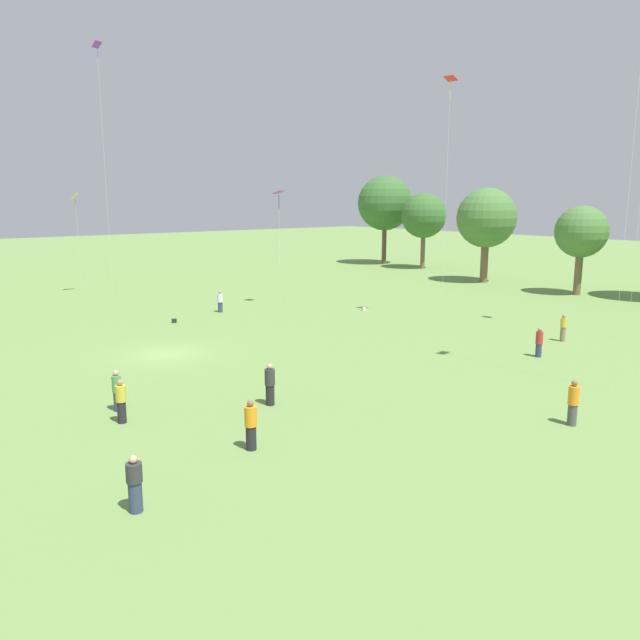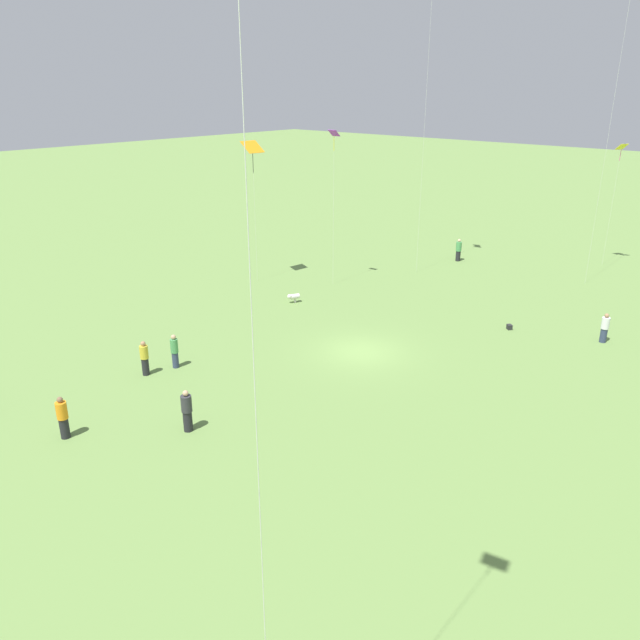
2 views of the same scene
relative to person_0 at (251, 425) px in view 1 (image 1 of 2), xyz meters
name	(u,v)px [view 1 (image 1 of 2)]	position (x,y,z in m)	size (l,w,h in m)	color
ground_plane	(167,354)	(-14.72, 3.66, -0.91)	(240.00, 240.00, 0.00)	#6B8E47
tree_0	(385,203)	(-42.99, 48.68, 7.22)	(7.26, 7.26, 11.78)	brown
tree_1	(424,216)	(-35.80, 48.47, 5.73)	(5.62, 5.62, 9.48)	brown
tree_2	(486,218)	(-22.77, 43.63, 5.82)	(6.21, 6.21, 9.88)	brown
tree_3	(581,232)	(-11.90, 43.09, 4.83)	(4.71, 4.71, 8.16)	brown
person_0	(251,425)	(0.00, 0.00, 0.00)	(0.61, 0.61, 1.84)	#232328
person_1	(573,403)	(5.81, 11.14, 0.00)	(0.46, 0.46, 1.83)	#4C4C51
person_2	(117,391)	(-6.98, -2.15, -0.02)	(0.44, 0.44, 1.77)	#333D5B
person_3	(121,402)	(-5.50, -2.54, -0.03)	(0.51, 0.51, 1.78)	#232328
person_4	(135,484)	(1.74, -4.97, -0.08)	(0.65, 0.65, 1.71)	#333D5B
person_6	(220,302)	(-24.62, 12.83, -0.08)	(0.49, 0.49, 1.68)	#333D5B
person_7	(270,385)	(-3.63, 3.27, 0.00)	(0.52, 0.52, 1.84)	#232328
person_8	(539,342)	(-1.09, 19.74, -0.07)	(0.45, 0.45, 1.70)	#333D5B
person_9	(563,328)	(-2.35, 24.39, -0.05)	(0.54, 0.54, 1.71)	#847056
kite_0	(450,97)	(-11.13, 23.26, 14.60)	(0.89, 0.86, 16.79)	red
kite_1	(99,71)	(-34.92, 8.16, 17.95)	(0.77, 0.85, 21.12)	purple
kite_3	(279,197)	(-23.89, 18.03, 7.98)	(1.06, 1.08, 9.39)	purple
kite_9	(75,201)	(-40.71, 7.40, 7.63)	(0.88, 0.83, 9.23)	yellow
picnic_bag_0	(364,309)	(-18.02, 22.01, -0.78)	(0.25, 0.34, 0.26)	beige
picnic_bag_1	(174,321)	(-22.98, 8.11, -0.76)	(0.40, 0.40, 0.29)	#262628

